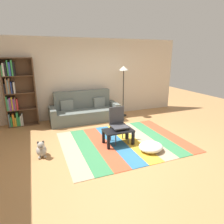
{
  "coord_description": "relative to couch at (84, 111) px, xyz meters",
  "views": [
    {
      "loc": [
        -1.9,
        -4.21,
        2.17
      ],
      "look_at": [
        0.04,
        0.58,
        0.65
      ],
      "focal_mm": 31.54,
      "sensor_mm": 36.0,
      "label": 1
    }
  ],
  "objects": [
    {
      "name": "coffee_table",
      "position": [
        0.32,
        -2.1,
        -0.03
      ],
      "size": [
        0.73,
        0.44,
        0.37
      ],
      "color": "black",
      "rests_on": "rug"
    },
    {
      "name": "pouf",
      "position": [
        0.87,
        -2.73,
        -0.23
      ],
      "size": [
        0.56,
        0.52,
        0.2
      ],
      "primitive_type": "ellipsoid",
      "color": "white",
      "rests_on": "rug"
    },
    {
      "name": "dog",
      "position": [
        -1.49,
        -2.03,
        -0.18
      ],
      "size": [
        0.22,
        0.35,
        0.4
      ],
      "color": "#9E998E",
      "rests_on": "ground_plane"
    },
    {
      "name": "bookshelf",
      "position": [
        -2.02,
        0.28,
        0.68
      ],
      "size": [
        0.9,
        0.28,
        2.08
      ],
      "color": "brown",
      "rests_on": "ground_plane"
    },
    {
      "name": "tv_remote",
      "position": [
        0.26,
        -2.05,
        0.06
      ],
      "size": [
        0.06,
        0.15,
        0.02
      ],
      "primitive_type": "cube",
      "rotation": [
        0.0,
        0.0,
        0.12
      ],
      "color": "black",
      "rests_on": "coffee_table"
    },
    {
      "name": "folding_chair",
      "position": [
        0.38,
        -1.94,
        0.2
      ],
      "size": [
        0.4,
        0.4,
        0.9
      ],
      "rotation": [
        0.0,
        0.0,
        -0.72
      ],
      "color": "#38383D",
      "rests_on": "ground_plane"
    },
    {
      "name": "couch",
      "position": [
        0.0,
        0.0,
        0.0
      ],
      "size": [
        2.26,
        0.8,
        1.0
      ],
      "color": "#59605B",
      "rests_on": "ground_plane"
    },
    {
      "name": "standing_lamp",
      "position": [
        1.44,
        0.03,
        1.15
      ],
      "size": [
        0.32,
        0.32,
        1.78
      ],
      "color": "black",
      "rests_on": "ground_plane"
    },
    {
      "name": "ground_plane",
      "position": [
        0.38,
        -2.02,
        -0.34
      ],
      "size": [
        14.0,
        14.0,
        0.0
      ],
      "primitive_type": "plane",
      "color": "#B27F4C"
    },
    {
      "name": "rug",
      "position": [
        0.5,
        -2.04,
        -0.33
      ],
      "size": [
        3.08,
        2.43,
        0.01
      ],
      "color": "tan",
      "rests_on": "ground_plane"
    },
    {
      "name": "back_wall",
      "position": [
        0.38,
        0.53,
        1.01
      ],
      "size": [
        6.8,
        0.1,
        2.7
      ],
      "primitive_type": "cube",
      "color": "beige",
      "rests_on": "ground_plane"
    }
  ]
}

